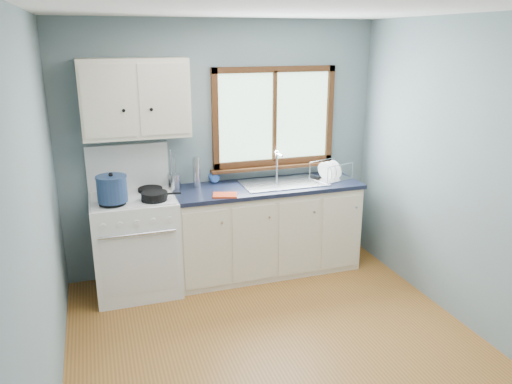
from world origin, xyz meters
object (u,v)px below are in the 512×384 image
object	(u,v)px
thermos	(196,172)
dish_rack	(330,174)
base_cabinets	(266,233)
stockpot	(112,189)
utensil_crock	(174,181)
gas_range	(136,241)
skillet	(155,195)
sink	(283,189)

from	to	relation	value
thermos	dish_rack	bearing A→B (deg)	-6.05
base_cabinets	stockpot	size ratio (longest dim) A/B	5.98
base_cabinets	stockpot	world-z (taller)	stockpot
utensil_crock	thermos	xyz separation A→B (m)	(0.22, 0.00, 0.07)
stockpot	thermos	xyz separation A→B (m)	(0.81, 0.33, -0.01)
base_cabinets	dish_rack	xyz separation A→B (m)	(0.70, -0.00, 0.56)
gas_range	stockpot	world-z (taller)	gas_range
base_cabinets	utensil_crock	xyz separation A→B (m)	(-0.89, 0.14, 0.59)
dish_rack	thermos	bearing A→B (deg)	155.58
gas_range	skillet	xyz separation A→B (m)	(0.19, -0.16, 0.49)
gas_range	utensil_crock	size ratio (longest dim) A/B	3.51
gas_range	utensil_crock	world-z (taller)	gas_range
skillet	thermos	world-z (taller)	thermos
stockpot	thermos	world-z (taller)	same
gas_range	utensil_crock	distance (m)	0.67
thermos	skillet	bearing A→B (deg)	-144.51
skillet	utensil_crock	world-z (taller)	utensil_crock
skillet	thermos	size ratio (longest dim) A/B	1.20
base_cabinets	dish_rack	world-z (taller)	dish_rack
dish_rack	utensil_crock	bearing A→B (deg)	156.52
base_cabinets	thermos	bearing A→B (deg)	168.12
sink	utensil_crock	distance (m)	1.09
stockpot	dish_rack	bearing A→B (deg)	4.80
skillet	stockpot	distance (m)	0.37
base_cabinets	thermos	xyz separation A→B (m)	(-0.67, 0.14, 0.66)
skillet	thermos	xyz separation A→B (m)	(0.45, 0.32, 0.09)
utensil_crock	thermos	size ratio (longest dim) A/B	1.29
stockpot	sink	bearing A→B (deg)	6.40
sink	skillet	world-z (taller)	sink
sink	skillet	xyz separation A→B (m)	(-1.30, -0.18, 0.12)
thermos	dish_rack	distance (m)	1.38
sink	skillet	size ratio (longest dim) A/B	2.33
base_cabinets	utensil_crock	distance (m)	1.08
stockpot	thermos	bearing A→B (deg)	22.08
skillet	utensil_crock	distance (m)	0.39
skillet	stockpot	world-z (taller)	stockpot
utensil_crock	thermos	distance (m)	0.23
skillet	dish_rack	xyz separation A→B (m)	(1.82, 0.17, -0.01)
thermos	dish_rack	xyz separation A→B (m)	(1.37, -0.15, -0.10)
base_cabinets	thermos	size ratio (longest dim) A/B	6.14
stockpot	utensil_crock	distance (m)	0.67
gas_range	utensil_crock	bearing A→B (deg)	20.98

